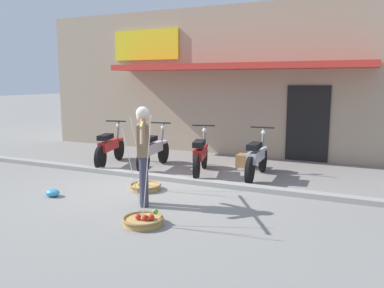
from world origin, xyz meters
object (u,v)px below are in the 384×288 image
object	(u,v)px
motorcycle_second_in_row	(153,150)
motorcycle_end_of_row	(257,158)
fruit_basket_left_side	(143,220)
fruit_basket_right_side	(145,186)
motorcycle_third_in_row	(201,155)
motorcycle_nearest_shop	(110,147)
wooden_crate	(246,161)
fruit_vendor	(143,149)
plastic_litter_bag	(53,193)

from	to	relation	value
motorcycle_second_in_row	motorcycle_end_of_row	world-z (taller)	same
fruit_basket_left_side	motorcycle_second_in_row	distance (m)	3.83
fruit_basket_right_side	motorcycle_third_in_row	world-z (taller)	fruit_basket_right_side
motorcycle_nearest_shop	motorcycle_second_in_row	bearing A→B (deg)	5.00
motorcycle_second_in_row	fruit_basket_left_side	bearing A→B (deg)	-62.16
fruit_basket_left_side	motorcycle_end_of_row	world-z (taller)	fruit_basket_left_side
motorcycle_end_of_row	wooden_crate	xyz separation A→B (m)	(-0.52, 0.96, -0.29)
fruit_vendor	motorcycle_nearest_shop	distance (m)	3.55
fruit_vendor	motorcycle_end_of_row	world-z (taller)	fruit_vendor
motorcycle_third_in_row	motorcycle_end_of_row	world-z (taller)	same
fruit_vendor	fruit_basket_left_side	world-z (taller)	fruit_vendor
fruit_basket_right_side	motorcycle_end_of_row	distance (m)	2.55
motorcycle_third_in_row	plastic_litter_bag	xyz separation A→B (m)	(-1.80, -2.75, -0.38)
fruit_vendor	motorcycle_third_in_row	world-z (taller)	fruit_vendor
motorcycle_nearest_shop	motorcycle_third_in_row	size ratio (longest dim) A/B	1.00
motorcycle_nearest_shop	motorcycle_end_of_row	xyz separation A→B (m)	(3.77, 0.20, 0.00)
motorcycle_end_of_row	plastic_litter_bag	distance (m)	4.25
fruit_basket_left_side	plastic_litter_bag	bearing A→B (deg)	166.83
fruit_basket_right_side	motorcycle_third_in_row	bearing A→B (deg)	74.22
fruit_vendor	motorcycle_end_of_row	bearing A→B (deg)	64.68
fruit_basket_right_side	wooden_crate	size ratio (longest dim) A/B	3.30
fruit_vendor	wooden_crate	xyz separation A→B (m)	(0.73, 3.61, -0.82)
fruit_basket_left_side	motorcycle_third_in_row	world-z (taller)	fruit_basket_left_side
motorcycle_second_in_row	fruit_vendor	bearing A→B (deg)	-63.04
fruit_basket_left_side	plastic_litter_bag	distance (m)	2.35
motorcycle_end_of_row	fruit_vendor	bearing A→B (deg)	-115.32
plastic_litter_bag	fruit_vendor	bearing A→B (deg)	8.81
fruit_basket_left_side	motorcycle_third_in_row	bearing A→B (deg)	98.46
fruit_basket_left_side	plastic_litter_bag	size ratio (longest dim) A/B	5.18
fruit_basket_left_side	wooden_crate	bearing A→B (deg)	86.71
fruit_basket_right_side	wooden_crate	distance (m)	3.04
motorcycle_third_in_row	fruit_vendor	bearing A→B (deg)	-89.81
motorcycle_nearest_shop	motorcycle_second_in_row	distance (m)	1.22
fruit_basket_left_side	motorcycle_third_in_row	xyz separation A→B (m)	(-0.49, 3.29, 0.38)
fruit_basket_left_side	motorcycle_nearest_shop	size ratio (longest dim) A/B	0.81
motorcycle_nearest_shop	plastic_litter_bag	distance (m)	2.85
fruit_basket_left_side	fruit_basket_right_side	distance (m)	1.89
motorcycle_nearest_shop	plastic_litter_bag	bearing A→B (deg)	-75.42
fruit_basket_right_side	plastic_litter_bag	bearing A→B (deg)	-140.52
motorcycle_second_in_row	motorcycle_third_in_row	distance (m)	1.29
fruit_basket_right_side	motorcycle_second_in_row	world-z (taller)	fruit_basket_right_side
fruit_vendor	fruit_basket_right_side	distance (m)	1.31
fruit_basket_left_side	motorcycle_nearest_shop	xyz separation A→B (m)	(-3.00, 3.26, 0.38)
fruit_basket_right_side	motorcycle_nearest_shop	world-z (taller)	fruit_basket_right_side
fruit_vendor	motorcycle_third_in_row	xyz separation A→B (m)	(-0.01, 2.47, -0.53)
motorcycle_third_in_row	wooden_crate	xyz separation A→B (m)	(0.74, 1.13, -0.29)
fruit_vendor	plastic_litter_bag	distance (m)	2.04
fruit_vendor	motorcycle_nearest_shop	bearing A→B (deg)	135.76
motorcycle_nearest_shop	plastic_litter_bag	world-z (taller)	motorcycle_nearest_shop
motorcycle_second_in_row	motorcycle_third_in_row	world-z (taller)	same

